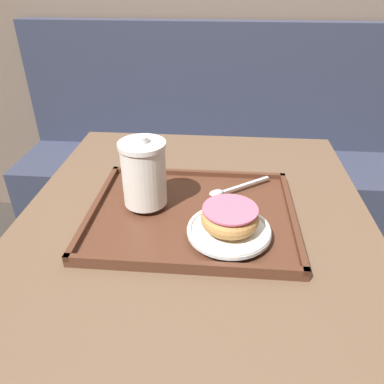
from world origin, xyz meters
The scene contains 7 objects.
booth_bench centered at (-0.01, 0.87, 0.32)m, with size 1.68×0.44×1.00m.
cafe_table centered at (0.00, 0.00, 0.55)m, with size 0.76×0.88×0.73m.
serving_tray centered at (-0.01, -0.02, 0.73)m, with size 0.43×0.35×0.02m.
coffee_cup_front centered at (-0.11, 0.00, 0.82)m, with size 0.10×0.10×0.15m.
plate_with_chocolate_donut centered at (0.07, -0.10, 0.76)m, with size 0.16×0.16×0.01m.
donut_chocolate_glazed centered at (0.07, -0.10, 0.79)m, with size 0.11×0.11×0.04m.
spoon centered at (0.07, 0.06, 0.76)m, with size 0.15×0.11×0.01m.
Camera 1 is at (0.05, -0.68, 1.19)m, focal length 35.00 mm.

